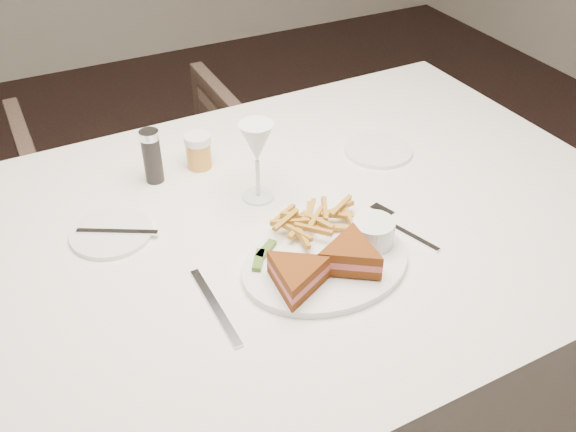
{
  "coord_description": "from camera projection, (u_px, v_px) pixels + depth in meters",
  "views": [
    {
      "loc": [
        -0.43,
        -1.15,
        1.54
      ],
      "look_at": [
        0.01,
        -0.27,
        0.8
      ],
      "focal_mm": 40.0,
      "sensor_mm": 36.0,
      "label": 1
    }
  ],
  "objects": [
    {
      "name": "table",
      "position": [
        279.0,
        348.0,
        1.52
      ],
      "size": [
        1.54,
        1.05,
        0.75
      ],
      "primitive_type": "cube",
      "rotation": [
        0.0,
        0.0,
        0.02
      ],
      "color": "white",
      "rests_on": "ground"
    },
    {
      "name": "table_setting",
      "position": [
        296.0,
        222.0,
        1.23
      ],
      "size": [
        0.8,
        0.61,
        0.18
      ],
      "color": "white",
      "rests_on": "table"
    },
    {
      "name": "chair_far",
      "position": [
        146.0,
        193.0,
        2.08
      ],
      "size": [
        0.68,
        0.63,
        0.7
      ],
      "primitive_type": "imported",
      "rotation": [
        0.0,
        0.0,
        3.14
      ],
      "color": "#49372D",
      "rests_on": "ground"
    },
    {
      "name": "ground",
      "position": [
        245.0,
        383.0,
        1.9
      ],
      "size": [
        5.0,
        5.0,
        0.0
      ],
      "primitive_type": "plane",
      "color": "black",
      "rests_on": "ground"
    }
  ]
}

